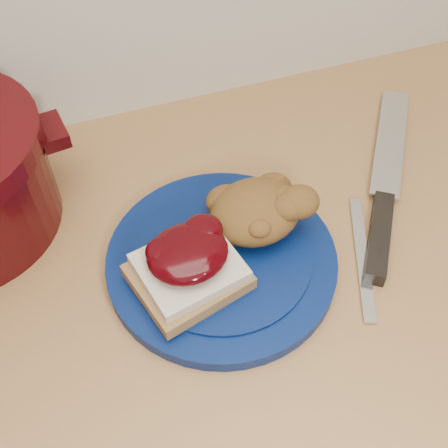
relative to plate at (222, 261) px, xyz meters
name	(u,v)px	position (x,y,z in m)	size (l,w,h in m)	color
base_cabinet	(204,412)	(-0.03, 0.01, -0.48)	(4.00, 0.60, 0.86)	beige
plate	(222,261)	(0.00, 0.00, 0.00)	(0.27, 0.27, 0.02)	#05174E
sandwich	(188,266)	(-0.05, -0.02, 0.04)	(0.14, 0.13, 0.06)	olive
stuffing_mound	(256,211)	(0.05, 0.03, 0.04)	(0.11, 0.09, 0.05)	brown
chef_knife	(383,208)	(0.22, 0.01, 0.00)	(0.22, 0.31, 0.02)	black
butter_knife	(362,256)	(0.16, -0.05, -0.01)	(0.18, 0.01, 0.00)	silver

